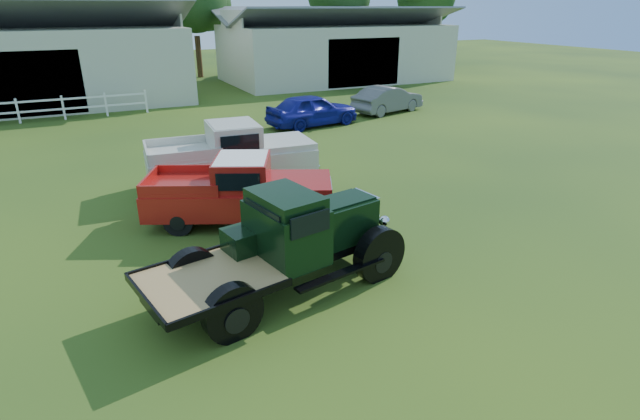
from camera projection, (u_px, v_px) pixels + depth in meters
name	position (u px, v px, depth m)	size (l,w,h in m)	color
ground	(336.00, 276.00, 10.66)	(120.00, 120.00, 0.00)	#223B17
shed_left	(16.00, 54.00, 28.37)	(18.80, 10.20, 5.60)	beige
shed_right	(335.00, 45.00, 37.79)	(16.80, 9.20, 5.20)	beige
tree_c	(195.00, 17.00, 38.41)	(5.40, 5.40, 9.00)	#10390E
tree_d	(338.00, 10.00, 44.31)	(6.00, 6.00, 10.00)	#10390E
tree_e	(425.00, 12.00, 45.99)	(5.70, 5.70, 9.50)	#10390E
vintage_flatbed	(282.00, 244.00, 9.77)	(5.23, 2.07, 2.07)	black
red_pickup	(240.00, 190.00, 12.99)	(4.94, 1.90, 1.80)	#A21712
white_pickup	(231.00, 155.00, 15.70)	(5.35, 2.08, 1.97)	#BAB9AA
misc_car_blue	(312.00, 110.00, 23.67)	(1.80, 4.47, 1.52)	navy
misc_car_grey	(388.00, 99.00, 26.67)	(1.48, 4.25, 1.40)	#5A5A5A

